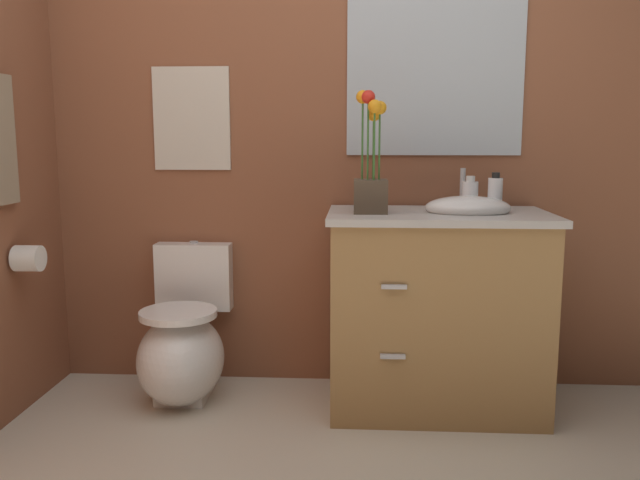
{
  "coord_description": "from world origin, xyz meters",
  "views": [
    {
      "loc": [
        0.09,
        -1.6,
        1.18
      ],
      "look_at": [
        -0.07,
        1.13,
        0.75
      ],
      "focal_mm": 36.72,
      "sensor_mm": 36.0,
      "label": 1
    }
  ],
  "objects_px": {
    "soap_bottle": "(470,195)",
    "toilet": "(184,346)",
    "wall_poster": "(192,119)",
    "lotion_bottle": "(495,193)",
    "wall_mirror": "(435,78)",
    "vanity_cabinet": "(437,309)",
    "toilet_paper_roll": "(28,258)",
    "flower_vase": "(371,174)"
  },
  "relations": [
    {
      "from": "soap_bottle",
      "to": "wall_poster",
      "type": "distance_m",
      "value": 1.33
    },
    {
      "from": "toilet_paper_roll",
      "to": "flower_vase",
      "type": "bearing_deg",
      "value": 5.18
    },
    {
      "from": "toilet",
      "to": "wall_poster",
      "type": "distance_m",
      "value": 1.06
    },
    {
      "from": "vanity_cabinet",
      "to": "wall_poster",
      "type": "height_order",
      "value": "wall_poster"
    },
    {
      "from": "wall_poster",
      "to": "toilet",
      "type": "bearing_deg",
      "value": -90.0
    },
    {
      "from": "vanity_cabinet",
      "to": "toilet_paper_roll",
      "type": "bearing_deg",
      "value": -174.37
    },
    {
      "from": "vanity_cabinet",
      "to": "toilet_paper_roll",
      "type": "xyz_separation_m",
      "value": [
        -1.73,
        -0.17,
        0.23
      ]
    },
    {
      "from": "toilet_paper_roll",
      "to": "lotion_bottle",
      "type": "bearing_deg",
      "value": 7.02
    },
    {
      "from": "vanity_cabinet",
      "to": "lotion_bottle",
      "type": "relative_size",
      "value": 6.31
    },
    {
      "from": "lotion_bottle",
      "to": "flower_vase",
      "type": "bearing_deg",
      "value": -168.16
    },
    {
      "from": "lotion_bottle",
      "to": "toilet_paper_roll",
      "type": "xyz_separation_m",
      "value": [
        -1.97,
        -0.24,
        -0.26
      ]
    },
    {
      "from": "soap_bottle",
      "to": "wall_mirror",
      "type": "xyz_separation_m",
      "value": [
        -0.14,
        0.23,
        0.52
      ]
    },
    {
      "from": "lotion_bottle",
      "to": "wall_poster",
      "type": "xyz_separation_m",
      "value": [
        -1.38,
        0.22,
        0.33
      ]
    },
    {
      "from": "lotion_bottle",
      "to": "wall_poster",
      "type": "relative_size",
      "value": 0.35
    },
    {
      "from": "flower_vase",
      "to": "wall_poster",
      "type": "distance_m",
      "value": 0.93
    },
    {
      "from": "wall_mirror",
      "to": "toilet_paper_roll",
      "type": "xyz_separation_m",
      "value": [
        -1.72,
        -0.46,
        -0.77
      ]
    },
    {
      "from": "soap_bottle",
      "to": "vanity_cabinet",
      "type": "bearing_deg",
      "value": -153.65
    },
    {
      "from": "wall_mirror",
      "to": "flower_vase",
      "type": "bearing_deg",
      "value": -131.07
    },
    {
      "from": "vanity_cabinet",
      "to": "flower_vase",
      "type": "bearing_deg",
      "value": -172.19
    },
    {
      "from": "soap_bottle",
      "to": "toilet",
      "type": "bearing_deg",
      "value": -178.15
    },
    {
      "from": "wall_poster",
      "to": "toilet_paper_roll",
      "type": "xyz_separation_m",
      "value": [
        -0.59,
        -0.46,
        -0.59
      ]
    },
    {
      "from": "flower_vase",
      "to": "soap_bottle",
      "type": "height_order",
      "value": "flower_vase"
    },
    {
      "from": "toilet",
      "to": "wall_mirror",
      "type": "bearing_deg",
      "value": 13.33
    },
    {
      "from": "lotion_bottle",
      "to": "wall_mirror",
      "type": "height_order",
      "value": "wall_mirror"
    },
    {
      "from": "soap_bottle",
      "to": "wall_mirror",
      "type": "bearing_deg",
      "value": 121.44
    },
    {
      "from": "toilet",
      "to": "flower_vase",
      "type": "xyz_separation_m",
      "value": [
        0.84,
        -0.07,
        0.79
      ]
    },
    {
      "from": "wall_poster",
      "to": "lotion_bottle",
      "type": "bearing_deg",
      "value": -9.15
    },
    {
      "from": "wall_poster",
      "to": "soap_bottle",
      "type": "bearing_deg",
      "value": -10.13
    },
    {
      "from": "soap_bottle",
      "to": "wall_mirror",
      "type": "relative_size",
      "value": 0.19
    },
    {
      "from": "toilet",
      "to": "soap_bottle",
      "type": "height_order",
      "value": "soap_bottle"
    },
    {
      "from": "flower_vase",
      "to": "wall_poster",
      "type": "xyz_separation_m",
      "value": [
        -0.84,
        0.33,
        0.24
      ]
    },
    {
      "from": "toilet",
      "to": "vanity_cabinet",
      "type": "xyz_separation_m",
      "value": [
        1.13,
        -0.03,
        0.2
      ]
    },
    {
      "from": "soap_bottle",
      "to": "wall_poster",
      "type": "bearing_deg",
      "value": 169.87
    },
    {
      "from": "vanity_cabinet",
      "to": "soap_bottle",
      "type": "height_order",
      "value": "vanity_cabinet"
    },
    {
      "from": "toilet",
      "to": "flower_vase",
      "type": "bearing_deg",
      "value": -4.55
    },
    {
      "from": "toilet",
      "to": "toilet_paper_roll",
      "type": "relative_size",
      "value": 6.27
    },
    {
      "from": "flower_vase",
      "to": "toilet_paper_roll",
      "type": "distance_m",
      "value": 1.48
    },
    {
      "from": "flower_vase",
      "to": "soap_bottle",
      "type": "distance_m",
      "value": 0.45
    },
    {
      "from": "flower_vase",
      "to": "wall_poster",
      "type": "bearing_deg",
      "value": 158.25
    },
    {
      "from": "vanity_cabinet",
      "to": "flower_vase",
      "type": "xyz_separation_m",
      "value": [
        -0.29,
        -0.04,
        0.59
      ]
    },
    {
      "from": "soap_bottle",
      "to": "wall_poster",
      "type": "xyz_separation_m",
      "value": [
        -1.27,
        0.23,
        0.33
      ]
    },
    {
      "from": "wall_poster",
      "to": "wall_mirror",
      "type": "height_order",
      "value": "wall_mirror"
    }
  ]
}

